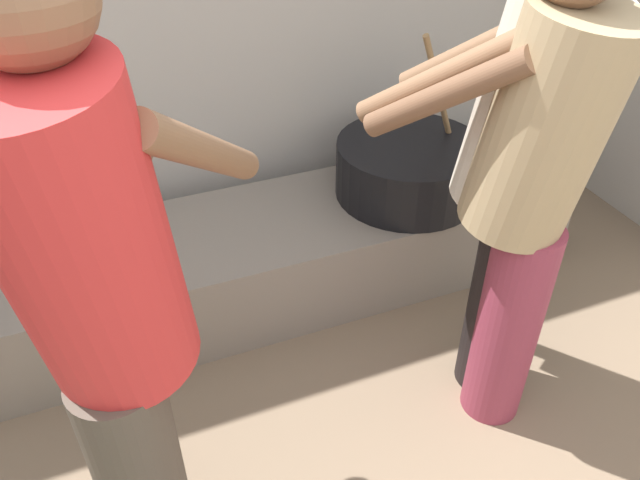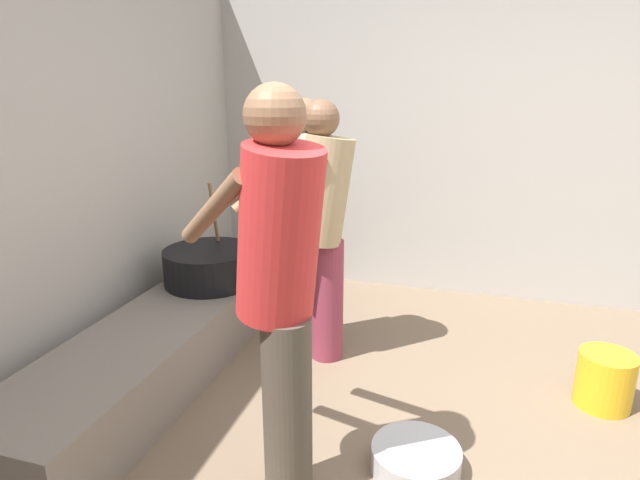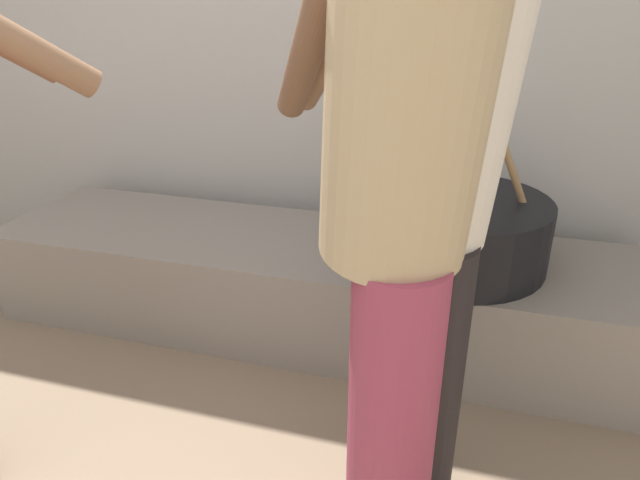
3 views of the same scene
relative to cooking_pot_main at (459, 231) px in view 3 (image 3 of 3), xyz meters
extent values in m
cube|color=slate|center=(-0.55, 0.02, -0.30)|extent=(2.43, 0.60, 0.37)
cylinder|color=black|center=(0.00, 0.00, 0.00)|extent=(0.60, 0.60, 0.23)
cylinder|color=#937047|center=(0.10, 0.00, 0.31)|extent=(0.25, 0.10, 0.51)
cylinder|color=black|center=(-0.04, -0.72, -0.11)|extent=(0.20, 0.20, 0.76)
cylinder|color=beige|center=(-0.05, -0.70, 0.58)|extent=(0.46, 0.49, 0.65)
cylinder|color=brown|center=(-0.07, -0.43, 0.65)|extent=(0.32, 0.42, 0.36)
cylinder|color=brown|center=(-0.30, -0.58, 0.65)|extent=(0.32, 0.42, 0.36)
cylinder|color=#8C3347|center=(-0.08, -0.84, -0.11)|extent=(0.20, 0.20, 0.76)
cylinder|color=tan|center=(-0.10, -0.81, 0.58)|extent=(0.45, 0.48, 0.65)
cylinder|color=brown|center=(-0.09, -0.54, 0.64)|extent=(0.28, 0.44, 0.35)
cylinder|color=brown|center=(-0.33, -0.67, 0.64)|extent=(0.28, 0.44, 0.35)
camera|label=1|loc=(-1.17, -1.94, 1.30)|focal=34.89mm
camera|label=2|loc=(-2.97, -1.65, 1.18)|focal=29.76mm
camera|label=3|loc=(0.04, -1.84, 0.78)|focal=32.03mm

